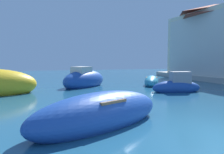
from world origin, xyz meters
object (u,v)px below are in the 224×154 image
at_px(moored_boat_1, 84,80).
at_px(moored_boat_4, 101,114).
at_px(waterfront_building_far, 213,39).
at_px(moored_boat_7, 177,86).
at_px(moored_boat_0, 151,82).
at_px(waterfront_building_annex, 217,41).

distance_m(moored_boat_1, moored_boat_4, 10.74).
bearing_deg(waterfront_building_far, moored_boat_4, -141.28).
bearing_deg(waterfront_building_far, moored_boat_7, -142.34).
distance_m(moored_boat_0, moored_boat_1, 5.50).
xyz_separation_m(moored_boat_1, waterfront_building_annex, (14.47, 1.66, 3.53)).
relative_size(moored_boat_1, moored_boat_7, 1.39).
bearing_deg(waterfront_building_far, moored_boat_1, -170.81).
relative_size(moored_boat_7, waterfront_building_annex, 0.34).
relative_size(waterfront_building_annex, waterfront_building_far, 1.01).
xyz_separation_m(moored_boat_0, moored_boat_7, (-0.31, -3.99, 0.10)).
distance_m(moored_boat_4, waterfront_building_annex, 20.60).
height_order(moored_boat_7, waterfront_building_annex, waterfront_building_annex).
relative_size(moored_boat_0, moored_boat_4, 0.63).
bearing_deg(waterfront_building_annex, moored_boat_7, -145.03).
xyz_separation_m(moored_boat_0, moored_boat_4, (-7.09, -9.71, 0.11)).
distance_m(moored_boat_0, moored_boat_7, 4.00).
xyz_separation_m(moored_boat_7, waterfront_building_annex, (9.37, 6.55, 3.66)).
xyz_separation_m(moored_boat_0, moored_boat_1, (-5.42, 0.90, 0.23)).
xyz_separation_m(moored_boat_0, waterfront_building_annex, (9.05, 2.56, 3.75)).
height_order(moored_boat_0, moored_boat_4, moored_boat_4).
distance_m(moored_boat_7, waterfront_building_far, 12.45).
xyz_separation_m(moored_boat_4, waterfront_building_far, (16.15, 12.94, 3.87)).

